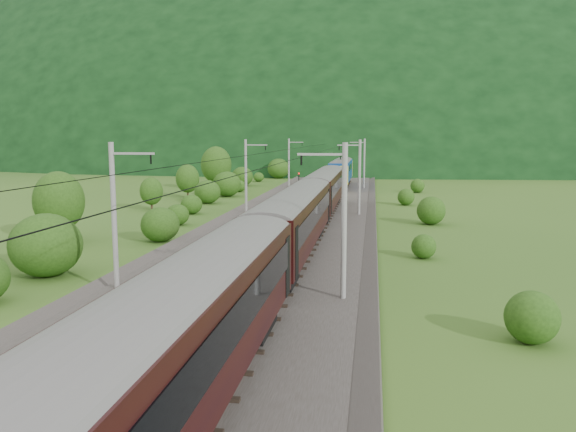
# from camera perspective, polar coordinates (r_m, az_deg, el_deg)

# --- Properties ---
(ground) EXTENTS (600.00, 600.00, 0.00)m
(ground) POSITION_cam_1_polar(r_m,az_deg,el_deg) (30.48, -6.25, -8.34)
(ground) COLOR #2E551A
(ground) RESTS_ON ground
(railbed) EXTENTS (14.00, 220.00, 0.30)m
(railbed) POSITION_cam_1_polar(r_m,az_deg,el_deg) (39.89, -2.58, -4.15)
(railbed) COLOR #38332D
(railbed) RESTS_ON ground
(track_left) EXTENTS (2.40, 220.00, 0.27)m
(track_left) POSITION_cam_1_polar(r_m,az_deg,el_deg) (40.37, -5.93, -3.72)
(track_left) COLOR brown
(track_left) RESTS_ON railbed
(track_right) EXTENTS (2.40, 220.00, 0.27)m
(track_right) POSITION_cam_1_polar(r_m,az_deg,el_deg) (39.46, 0.85, -3.95)
(track_right) COLOR brown
(track_right) RESTS_ON railbed
(catenary_left) EXTENTS (2.54, 192.28, 8.00)m
(catenary_left) POSITION_cam_1_polar(r_m,az_deg,el_deg) (61.92, -4.23, 4.25)
(catenary_left) COLOR gray
(catenary_left) RESTS_ON railbed
(catenary_right) EXTENTS (2.54, 192.28, 8.00)m
(catenary_right) POSITION_cam_1_polar(r_m,az_deg,el_deg) (60.40, 7.20, 4.11)
(catenary_right) COLOR gray
(catenary_right) RESTS_ON railbed
(overhead_wires) EXTENTS (4.83, 198.00, 0.03)m
(overhead_wires) POSITION_cam_1_polar(r_m,az_deg,el_deg) (39.02, -2.64, 5.87)
(overhead_wires) COLOR black
(overhead_wires) RESTS_ON ground
(mountain_main) EXTENTS (504.00, 360.00, 244.00)m
(mountain_main) POSITION_cam_1_polar(r_m,az_deg,el_deg) (288.47, 7.12, 6.28)
(mountain_main) COLOR black
(mountain_main) RESTS_ON ground
(mountain_ridge) EXTENTS (336.00, 280.00, 132.00)m
(mountain_ridge) POSITION_cam_1_polar(r_m,az_deg,el_deg) (352.27, -12.73, 6.45)
(mountain_ridge) COLOR black
(mountain_ridge) RESTS_ON ground
(train) EXTENTS (3.09, 147.97, 5.38)m
(train) POSITION_cam_1_polar(r_m,az_deg,el_deg) (26.51, -2.84, -2.67)
(train) COLOR black
(train) RESTS_ON ground
(hazard_post_near) EXTENTS (0.15, 0.15, 1.45)m
(hazard_post_near) POSITION_cam_1_polar(r_m,az_deg,el_deg) (89.12, 3.46, 3.17)
(hazard_post_near) COLOR red
(hazard_post_near) RESTS_ON railbed
(hazard_post_far) EXTENTS (0.16, 0.16, 1.52)m
(hazard_post_far) POSITION_cam_1_polar(r_m,az_deg,el_deg) (84.93, 3.89, 2.95)
(hazard_post_far) COLOR red
(hazard_post_far) RESTS_ON railbed
(signal) EXTENTS (0.26, 0.26, 2.35)m
(signal) POSITION_cam_1_polar(r_m,az_deg,el_deg) (93.66, 1.11, 3.82)
(signal) COLOR black
(signal) RESTS_ON railbed
(vegetation_left) EXTENTS (13.14, 147.81, 7.07)m
(vegetation_left) POSITION_cam_1_polar(r_m,az_deg,el_deg) (50.39, -17.82, 0.85)
(vegetation_left) COLOR #214312
(vegetation_left) RESTS_ON ground
(vegetation_right) EXTENTS (5.70, 100.97, 2.98)m
(vegetation_right) POSITION_cam_1_polar(r_m,az_deg,el_deg) (26.82, 19.76, -8.31)
(vegetation_right) COLOR #214312
(vegetation_right) RESTS_ON ground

